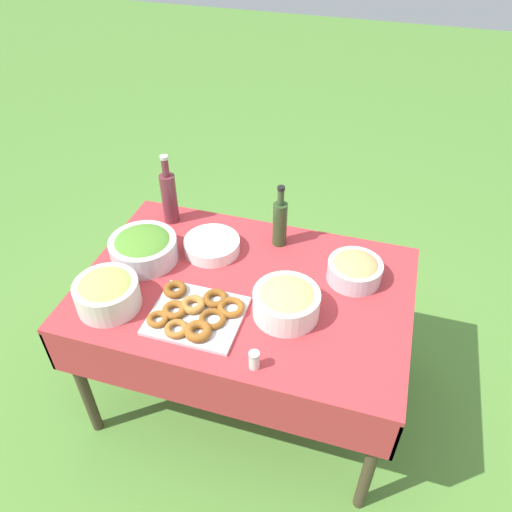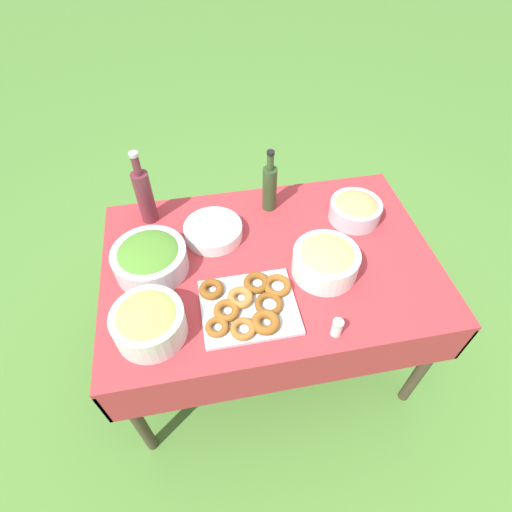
# 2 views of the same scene
# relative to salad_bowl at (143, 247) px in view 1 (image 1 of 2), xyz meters

# --- Properties ---
(ground_plane) EXTENTS (14.00, 14.00, 0.00)m
(ground_plane) POSITION_rel_salad_bowl_xyz_m (-0.48, 0.04, -0.82)
(ground_plane) COLOR #568C38
(picnic_table) EXTENTS (1.39, 0.93, 0.75)m
(picnic_table) POSITION_rel_salad_bowl_xyz_m (-0.48, 0.04, -0.16)
(picnic_table) COLOR #B73338
(picnic_table) RESTS_ON ground_plane
(salad_bowl) EXTENTS (0.30, 0.30, 0.13)m
(salad_bowl) POSITION_rel_salad_bowl_xyz_m (0.00, 0.00, 0.00)
(salad_bowl) COLOR silver
(salad_bowl) RESTS_ON picnic_table
(pasta_bowl) EXTENTS (0.26, 0.26, 0.13)m
(pasta_bowl) POSITION_rel_salad_bowl_xyz_m (-0.68, 0.14, 0.00)
(pasta_bowl) COLOR white
(pasta_bowl) RESTS_ON picnic_table
(donut_platter) EXTENTS (0.38, 0.33, 0.05)m
(donut_platter) POSITION_rel_salad_bowl_xyz_m (-0.35, 0.26, -0.05)
(donut_platter) COLOR silver
(donut_platter) RESTS_ON picnic_table
(plate_stack) EXTENTS (0.25, 0.25, 0.06)m
(plate_stack) POSITION_rel_salad_bowl_xyz_m (-0.27, -0.14, -0.04)
(plate_stack) COLOR white
(plate_stack) RESTS_ON picnic_table
(olive_oil_bottle) EXTENTS (0.07, 0.07, 0.31)m
(olive_oil_bottle) POSITION_rel_salad_bowl_xyz_m (-0.55, -0.28, 0.05)
(olive_oil_bottle) COLOR #2D4723
(olive_oil_bottle) RESTS_ON picnic_table
(wine_bottle) EXTENTS (0.07, 0.07, 0.35)m
(wine_bottle) POSITION_rel_salad_bowl_xyz_m (0.01, -0.30, 0.07)
(wine_bottle) COLOR maroon
(wine_bottle) RESTS_ON picnic_table
(bread_bowl) EXTENTS (0.23, 0.23, 0.11)m
(bread_bowl) POSITION_rel_salad_bowl_xyz_m (-0.91, -0.14, -0.01)
(bread_bowl) COLOR silver
(bread_bowl) RESTS_ON picnic_table
(fruit_bowl) EXTENTS (0.26, 0.26, 0.14)m
(fruit_bowl) POSITION_rel_salad_bowl_xyz_m (0.01, 0.30, 0.01)
(fruit_bowl) COLOR silver
(fruit_bowl) RESTS_ON picnic_table
(salt_shaker) EXTENTS (0.04, 0.04, 0.08)m
(salt_shaker) POSITION_rel_salad_bowl_xyz_m (-0.64, 0.43, -0.03)
(salt_shaker) COLOR white
(salt_shaker) RESTS_ON picnic_table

